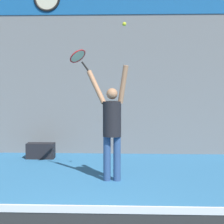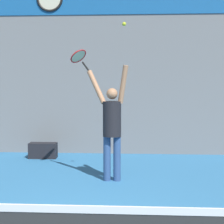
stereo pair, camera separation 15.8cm
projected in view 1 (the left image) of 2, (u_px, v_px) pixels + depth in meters
The scene contains 5 objects.
back_wall at pixel (103, 50), 9.72m from camera, with size 18.00×0.10×5.00m.
tennis_player at pixel (112, 124), 7.12m from camera, with size 0.79×0.45×2.04m.
tennis_racket at pixel (78, 57), 7.43m from camera, with size 0.44×0.42×0.42m.
tennis_ball at pixel (124, 24), 6.85m from camera, with size 0.07×0.07×0.07m.
equipment_bag at pixel (41, 151), 9.23m from camera, with size 0.63×0.29×0.35m.
Camera 1 is at (0.66, -4.34, 1.78)m, focal length 65.00 mm.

